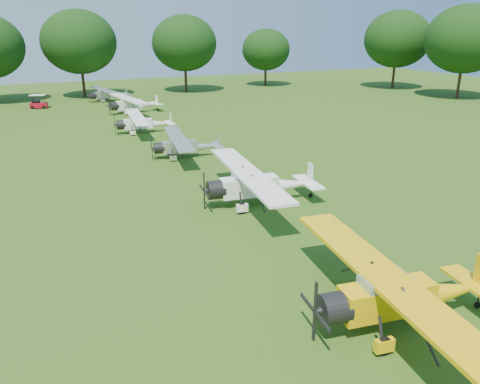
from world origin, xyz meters
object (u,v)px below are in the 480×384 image
object	(u,v)px
aircraft_7	(108,93)
aircraft_4	(185,145)
golf_cart	(38,104)
aircraft_3	(258,183)
aircraft_5	(142,122)
aircraft_6	(133,103)
aircraft_2	(400,292)

from	to	relation	value
aircraft_7	aircraft_4	bearing A→B (deg)	-99.03
aircraft_7	golf_cart	world-z (taller)	aircraft_7
golf_cart	aircraft_3	bearing A→B (deg)	-62.27
aircraft_3	aircraft_4	xyz separation A→B (m)	(-0.55, 12.21, -0.26)
aircraft_4	aircraft_5	xyz separation A→B (m)	(-0.82, 11.00, 0.02)
aircraft_3	aircraft_6	distance (m)	35.27
aircraft_4	aircraft_7	distance (m)	34.57
aircraft_5	aircraft_2	bearing A→B (deg)	-83.33
aircraft_5	golf_cart	size ratio (longest dim) A/B	4.13
aircraft_3	aircraft_5	xyz separation A→B (m)	(-1.38, 23.21, -0.23)
aircraft_6	aircraft_3	bearing A→B (deg)	-97.64
aircraft_5	aircraft_6	bearing A→B (deg)	87.77
aircraft_4	golf_cart	world-z (taller)	aircraft_4
aircraft_4	golf_cart	xyz separation A→B (m)	(-9.74, 31.95, -0.49)
aircraft_2	aircraft_3	distance (m)	13.33
aircraft_4	aircraft_5	distance (m)	11.03
aircraft_5	aircraft_7	world-z (taller)	aircraft_5
aircraft_2	aircraft_4	size ratio (longest dim) A/B	1.24
aircraft_3	aircraft_6	world-z (taller)	aircraft_3
aircraft_7	aircraft_3	bearing A→B (deg)	-98.40
aircraft_7	aircraft_6	bearing A→B (deg)	-93.91
aircraft_2	aircraft_4	xyz separation A→B (m)	(0.48, 25.49, -0.26)
aircraft_7	golf_cart	bearing A→B (deg)	-173.99
aircraft_5	aircraft_6	size ratio (longest dim) A/B	0.91
aircraft_6	aircraft_7	bearing A→B (deg)	88.33
aircraft_3	aircraft_6	bearing A→B (deg)	97.00
aircraft_4	aircraft_6	distance (m)	23.08
aircraft_6	golf_cart	distance (m)	13.92
aircraft_2	aircraft_7	bearing A→B (deg)	98.25
aircraft_4	aircraft_5	bearing A→B (deg)	103.62
aircraft_5	golf_cart	bearing A→B (deg)	119.19
aircraft_5	aircraft_7	bearing A→B (deg)	94.43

